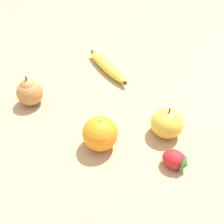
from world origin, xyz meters
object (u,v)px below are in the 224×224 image
at_px(orange, 100,134).
at_px(strawberry, 176,160).
at_px(banana, 107,66).
at_px(pear, 30,92).
at_px(apple, 167,123).

relative_size(orange, strawberry, 1.16).
relative_size(banana, pear, 2.50).
bearing_deg(strawberry, pear, -179.97).
xyz_separation_m(orange, strawberry, (-0.12, -0.13, -0.02)).
bearing_deg(pear, strawberry, -144.33).
xyz_separation_m(banana, strawberry, (-0.42, 0.01, 0.00)).
xyz_separation_m(strawberry, apple, (0.09, -0.03, 0.01)).
distance_m(orange, pear, 0.26).
height_order(orange, pear, pear).
bearing_deg(orange, strawberry, -133.36).
xyz_separation_m(pear, apple, (-0.26, -0.29, -0.00)).
bearing_deg(pear, orange, -151.97).
bearing_deg(banana, apple, 176.45).
height_order(pear, apple, pear).
bearing_deg(strawberry, apple, 124.36).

